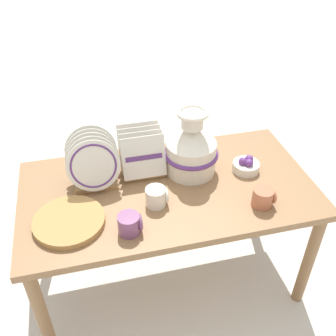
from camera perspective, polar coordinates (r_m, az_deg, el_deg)
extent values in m
plane|color=beige|center=(2.29, 0.00, -15.15)|extent=(14.00, 14.00, 0.00)
cube|color=olive|center=(1.83, 0.00, -3.18)|extent=(1.35, 0.72, 0.03)
cylinder|color=olive|center=(1.86, -17.79, -19.82)|extent=(0.06, 0.06, 0.60)
cylinder|color=olive|center=(2.07, 19.74, -12.48)|extent=(0.06, 0.06, 0.60)
cylinder|color=olive|center=(2.27, -17.67, -6.73)|extent=(0.06, 0.06, 0.60)
cylinder|color=olive|center=(2.44, 12.61, -1.95)|extent=(0.06, 0.06, 0.60)
cylinder|color=silver|center=(1.88, 3.33, 1.62)|extent=(0.24, 0.24, 0.16)
cone|color=silver|center=(1.81, 3.47, 4.78)|extent=(0.24, 0.24, 0.08)
cylinder|color=silver|center=(1.77, 3.56, 6.94)|extent=(0.10, 0.10, 0.07)
torus|color=silver|center=(1.75, 3.61, 8.00)|extent=(0.15, 0.15, 0.02)
torus|color=#60337A|center=(1.87, 3.35, 2.10)|extent=(0.26, 0.26, 0.02)
cube|color=tan|center=(1.87, -10.49, -1.78)|extent=(0.19, 0.15, 0.02)
cylinder|color=tan|center=(1.89, -12.82, 0.10)|extent=(0.01, 0.01, 0.07)
cylinder|color=tan|center=(1.89, -8.81, 0.69)|extent=(0.01, 0.01, 0.07)
cylinder|color=silver|center=(1.74, -10.76, 0.28)|extent=(0.24, 0.07, 0.23)
torus|color=#5B3375|center=(1.74, -10.76, 0.25)|extent=(0.20, 0.07, 0.20)
cylinder|color=silver|center=(1.77, -10.86, 0.87)|extent=(0.24, 0.07, 0.23)
cylinder|color=silver|center=(1.80, -10.95, 1.45)|extent=(0.24, 0.07, 0.23)
cylinder|color=silver|center=(1.82, -11.04, 2.02)|extent=(0.24, 0.07, 0.23)
cylinder|color=silver|center=(1.85, -11.12, 2.56)|extent=(0.24, 0.07, 0.23)
cube|color=tan|center=(1.92, -3.77, -0.14)|extent=(0.19, 0.15, 0.02)
cylinder|color=tan|center=(1.93, -6.11, 1.69)|extent=(0.01, 0.01, 0.07)
cylinder|color=tan|center=(1.94, -2.21, 2.25)|extent=(0.01, 0.01, 0.07)
cube|color=silver|center=(1.80, -3.53, 1.53)|extent=(0.20, 0.06, 0.20)
cube|color=silver|center=(1.83, -3.78, 2.27)|extent=(0.20, 0.06, 0.20)
cube|color=silver|center=(1.87, -4.03, 2.99)|extent=(0.20, 0.06, 0.20)
cube|color=silver|center=(1.90, -4.26, 3.68)|extent=(0.20, 0.06, 0.20)
cube|color=#5B3375|center=(1.80, -3.52, 1.51)|extent=(0.17, 0.01, 0.02)
cylinder|color=#AD7F47|center=(1.69, -14.12, -7.71)|extent=(0.30, 0.30, 0.01)
cylinder|color=#AD7F47|center=(1.69, -14.17, -7.50)|extent=(0.30, 0.30, 0.01)
cylinder|color=#AD7F47|center=(1.68, -14.21, -7.28)|extent=(0.30, 0.30, 0.01)
cylinder|color=#B76647|center=(1.75, 13.54, -4.19)|extent=(0.09, 0.09, 0.09)
torus|color=#B76647|center=(1.77, 14.87, -3.89)|extent=(0.02, 0.07, 0.07)
cylinder|color=silver|center=(1.71, -1.80, -4.21)|extent=(0.09, 0.09, 0.09)
torus|color=silver|center=(1.71, -0.33, -3.93)|extent=(0.02, 0.07, 0.07)
cylinder|color=#7A4770|center=(1.59, -5.70, -8.11)|extent=(0.09, 0.09, 0.09)
torus|color=#7A4770|center=(1.60, -4.10, -7.81)|extent=(0.02, 0.07, 0.07)
cylinder|color=silver|center=(1.94, 11.22, 0.18)|extent=(0.13, 0.13, 0.04)
sphere|color=#60337A|center=(1.92, 10.82, 0.93)|extent=(0.04, 0.04, 0.04)
sphere|color=#60337A|center=(1.94, 11.70, 1.28)|extent=(0.04, 0.04, 0.04)
sphere|color=#60337A|center=(1.91, 11.66, 0.69)|extent=(0.04, 0.04, 0.04)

